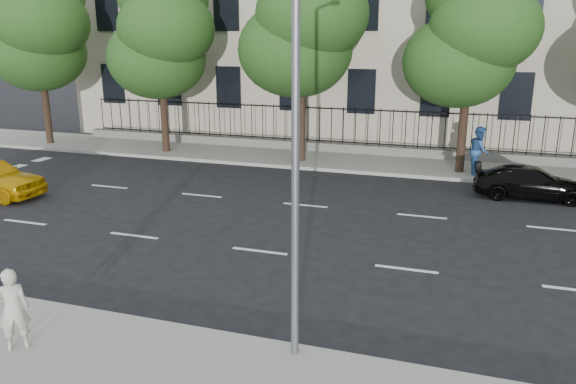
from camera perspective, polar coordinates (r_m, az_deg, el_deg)
name	(u,v)px	position (r m, az deg, el deg)	size (l,w,h in m)	color
ground	(222,289)	(13.51, -6.68, -9.76)	(120.00, 120.00, 0.00)	black
near_sidewalk	(125,383)	(10.46, -16.23, -18.17)	(60.00, 4.00, 0.15)	gray
far_sidewalk	(347,161)	(26.20, 6.04, 3.13)	(60.00, 4.00, 0.15)	gray
lane_markings	(285,225)	(17.60, -0.29, -3.41)	(49.60, 4.62, 0.01)	silver
iron_fence	(355,142)	(27.72, 6.81, 5.02)	(30.00, 0.50, 2.20)	slate
street_light	(305,74)	(9.67, 1.75, 11.88)	(0.25, 3.32, 8.05)	slate
tree_a	(40,26)	(32.29, -23.91, 15.13)	(5.71, 5.31, 9.39)	#382619
tree_b	(162,32)	(28.20, -12.70, 15.56)	(5.53, 5.12, 8.97)	#382619
tree_c	(304,18)	(25.42, 1.63, 17.21)	(5.89, 5.50, 9.80)	#382619
tree_d	(472,32)	(24.39, 18.20, 15.17)	(5.34, 4.94, 8.84)	#382619
black_sedan	(531,183)	(22.17, 23.48, 0.88)	(1.64, 4.02, 1.17)	black
woman_near	(13,309)	(11.64, -26.19, -10.63)	(0.58, 0.38, 1.60)	beige
pedestrian_far	(479,150)	(24.48, 18.85, 4.02)	(0.97, 0.75, 1.99)	#2A528C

